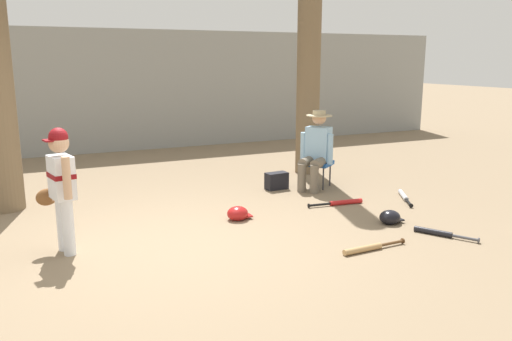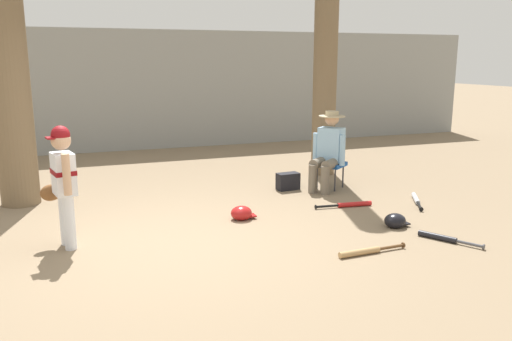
# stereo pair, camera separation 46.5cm
# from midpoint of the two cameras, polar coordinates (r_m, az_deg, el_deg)

# --- Properties ---
(ground_plane) EXTENTS (60.00, 60.00, 0.00)m
(ground_plane) POSITION_cam_midpoint_polar(r_m,az_deg,el_deg) (5.74, -6.73, -7.95)
(ground_plane) COLOR #7F6B51
(concrete_back_wall) EXTENTS (18.00, 0.36, 2.60)m
(concrete_back_wall) POSITION_cam_midpoint_polar(r_m,az_deg,el_deg) (11.66, -14.32, 8.53)
(concrete_back_wall) COLOR gray
(concrete_back_wall) RESTS_ON ground
(tree_near_player) EXTENTS (0.69, 0.69, 5.81)m
(tree_near_player) POSITION_cam_midpoint_polar(r_m,az_deg,el_deg) (7.58, -24.57, 15.73)
(tree_near_player) COLOR brown
(tree_near_player) RESTS_ON ground
(tree_behind_spectator) EXTENTS (0.68, 0.68, 5.01)m
(tree_behind_spectator) POSITION_cam_midpoint_polar(r_m,az_deg,el_deg) (8.99, 9.22, 13.13)
(tree_behind_spectator) COLOR brown
(tree_behind_spectator) RESTS_ON ground
(young_ballplayer) EXTENTS (0.40, 0.57, 1.31)m
(young_ballplayer) POSITION_cam_midpoint_polar(r_m,az_deg,el_deg) (5.67, -18.39, -0.90)
(young_ballplayer) COLOR white
(young_ballplayer) RESTS_ON ground
(folding_stool) EXTENTS (0.56, 0.56, 0.41)m
(folding_stool) POSITION_cam_midpoint_polar(r_m,az_deg,el_deg) (8.08, 9.86, 0.56)
(folding_stool) COLOR #194C9E
(folding_stool) RESTS_ON ground
(seated_spectator) EXTENTS (0.65, 0.60, 1.20)m
(seated_spectator) POSITION_cam_midpoint_polar(r_m,az_deg,el_deg) (7.94, 9.65, 2.39)
(seated_spectator) COLOR #6B6051
(seated_spectator) RESTS_ON ground
(handbag_beside_stool) EXTENTS (0.35, 0.21, 0.26)m
(handbag_beside_stool) POSITION_cam_midpoint_polar(r_m,az_deg,el_deg) (7.96, 5.22, -1.21)
(handbag_beside_stool) COLOR black
(handbag_beside_stool) RESTS_ON ground
(bat_aluminum_silver) EXTENTS (0.45, 0.72, 0.07)m
(bat_aluminum_silver) POSITION_cam_midpoint_polar(r_m,az_deg,el_deg) (7.68, 18.96, -3.08)
(bat_aluminum_silver) COLOR #B7BCC6
(bat_aluminum_silver) RESTS_ON ground
(bat_black_composite) EXTENTS (0.41, 0.65, 0.07)m
(bat_black_composite) POSITION_cam_midpoint_polar(r_m,az_deg,el_deg) (6.19, 21.95, -6.94)
(bat_black_composite) COLOR black
(bat_black_composite) RESTS_ON ground
(bat_wood_tan) EXTENTS (0.79, 0.09, 0.07)m
(bat_wood_tan) POSITION_cam_midpoint_polar(r_m,az_deg,el_deg) (5.53, 14.31, -8.69)
(bat_wood_tan) COLOR tan
(bat_wood_tan) RESTS_ON ground
(bat_red_barrel) EXTENTS (0.81, 0.15, 0.07)m
(bat_red_barrel) POSITION_cam_midpoint_polar(r_m,az_deg,el_deg) (7.18, 12.20, -3.71)
(bat_red_barrel) COLOR red
(bat_red_barrel) RESTS_ON ground
(batting_helmet_black) EXTENTS (0.31, 0.24, 0.18)m
(batting_helmet_black) POSITION_cam_midpoint_polar(r_m,az_deg,el_deg) (6.47, 17.14, -5.36)
(batting_helmet_black) COLOR black
(batting_helmet_black) RESTS_ON ground
(batting_helmet_red) EXTENTS (0.32, 0.24, 0.18)m
(batting_helmet_red) POSITION_cam_midpoint_polar(r_m,az_deg,el_deg) (6.48, 0.45, -4.76)
(batting_helmet_red) COLOR #A81919
(batting_helmet_red) RESTS_ON ground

